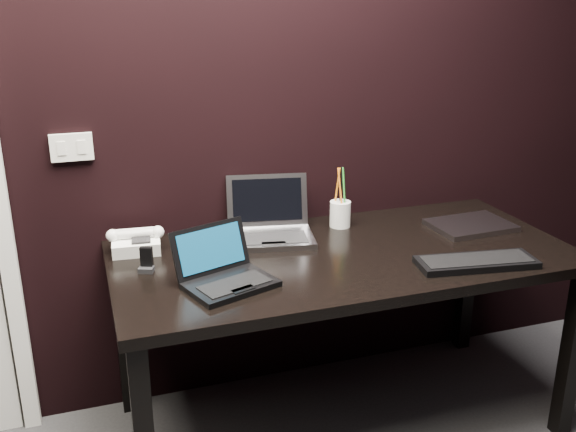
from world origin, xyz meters
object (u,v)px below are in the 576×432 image
object	(u,v)px
silver_laptop	(270,227)
desk	(343,271)
pen_cup	(340,213)
desk_phone	(136,242)
closed_laptop	(471,225)
mobile_phone	(147,262)
netbook	(225,274)
ext_keyboard	(476,262)

from	to	relation	value
silver_laptop	desk	bearing A→B (deg)	-46.58
pen_cup	desk_phone	bearing A→B (deg)	-179.31
silver_laptop	pen_cup	distance (m)	0.31
closed_laptop	desk_phone	xyz separation A→B (m)	(-1.32, 0.18, 0.03)
mobile_phone	desk	bearing A→B (deg)	-4.48
desk	closed_laptop	distance (m)	0.61
netbook	pen_cup	world-z (taller)	pen_cup
netbook	pen_cup	size ratio (longest dim) A/B	1.38
silver_laptop	closed_laptop	bearing A→B (deg)	-10.90
silver_laptop	desk_phone	size ratio (longest dim) A/B	1.74
netbook	desk_phone	xyz separation A→B (m)	(-0.25, 0.38, 0.00)
silver_laptop	closed_laptop	size ratio (longest dim) A/B	1.13
silver_laptop	mobile_phone	xyz separation A→B (m)	(-0.50, -0.17, -0.01)
netbook	desk_phone	bearing A→B (deg)	122.90
desk	closed_laptop	xyz separation A→B (m)	(0.59, 0.07, 0.09)
desk	closed_laptop	bearing A→B (deg)	6.96
silver_laptop	mobile_phone	world-z (taller)	silver_laptop
silver_laptop	ext_keyboard	size ratio (longest dim) A/B	0.85
mobile_phone	pen_cup	world-z (taller)	pen_cup
netbook	pen_cup	xyz separation A→B (m)	(0.58, 0.39, 0.02)
closed_laptop	ext_keyboard	bearing A→B (deg)	-120.86
desk	silver_laptop	distance (m)	0.34
pen_cup	desk	bearing A→B (deg)	-109.79
closed_laptop	silver_laptop	bearing A→B (deg)	169.10
desk	ext_keyboard	world-z (taller)	ext_keyboard
netbook	silver_laptop	world-z (taller)	silver_laptop
silver_laptop	pen_cup	bearing A→B (deg)	6.03
desk_phone	ext_keyboard	bearing A→B (deg)	-24.73
desk	desk_phone	xyz separation A→B (m)	(-0.73, 0.25, 0.12)
silver_laptop	mobile_phone	distance (m)	0.53
netbook	closed_laptop	xyz separation A→B (m)	(1.08, 0.20, -0.03)
ext_keyboard	pen_cup	xyz separation A→B (m)	(-0.30, 0.53, 0.05)
silver_laptop	ext_keyboard	distance (m)	0.78
netbook	closed_laptop	distance (m)	1.10
desk	netbook	distance (m)	0.51
desk_phone	pen_cup	size ratio (longest dim) A/B	0.86
silver_laptop	netbook	bearing A→B (deg)	-126.52
desk_phone	mobile_phone	xyz separation A→B (m)	(0.01, -0.20, -0.01)
silver_laptop	closed_laptop	distance (m)	0.83
desk	desk_phone	size ratio (longest dim) A/B	7.94
desk_phone	pen_cup	xyz separation A→B (m)	(0.82, 0.01, 0.02)
mobile_phone	pen_cup	xyz separation A→B (m)	(0.81, 0.21, 0.03)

